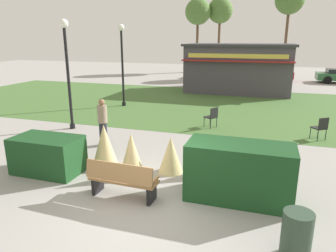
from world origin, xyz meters
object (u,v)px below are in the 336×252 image
at_px(lamppost_mid, 67,62).
at_px(tree_right_bg, 198,12).
at_px(person_strolling, 103,122).
at_px(lamppost_far, 122,56).
at_px(cafe_chair_east, 321,127).
at_px(parked_car_center_slot, 269,73).
at_px(tree_left_bg, 220,11).
at_px(tree_center_bg, 290,1).
at_px(park_bench, 122,180).
at_px(parked_car_west_slot, 213,72).
at_px(cafe_chair_west, 212,116).
at_px(trash_bin, 296,235).
at_px(food_kiosk, 239,68).

bearing_deg(lamppost_mid, tree_right_bg, 90.21).
bearing_deg(person_strolling, lamppost_far, -147.55).
bearing_deg(cafe_chair_east, parked_car_center_slot, 96.49).
distance_m(tree_left_bg, tree_center_bg, 7.56).
relative_size(cafe_chair_east, person_strolling, 0.53).
bearing_deg(cafe_chair_east, park_bench, -129.14).
xyz_separation_m(park_bench, person_strolling, (-2.34, 3.32, 0.38)).
bearing_deg(tree_right_bg, lamppost_far, -89.54).
xyz_separation_m(lamppost_mid, parked_car_west_slot, (2.78, 19.16, -2.15)).
xyz_separation_m(park_bench, tree_center_bg, (4.51, 28.32, 6.77)).
bearing_deg(tree_right_bg, cafe_chair_west, -75.72).
bearing_deg(parked_car_center_slot, tree_center_bg, 72.34).
bearing_deg(cafe_chair_west, person_strolling, -133.66).
xyz_separation_m(person_strolling, parked_car_center_slot, (5.48, 20.71, -0.22)).
relative_size(lamppost_far, tree_left_bg, 0.55).
height_order(lamppost_far, tree_left_bg, tree_left_bg).
height_order(lamppost_far, parked_car_west_slot, lamppost_far).
distance_m(lamppost_mid, lamppost_far, 4.94).
bearing_deg(tree_center_bg, parked_car_center_slot, -107.66).
bearing_deg(tree_left_bg, person_strolling, -89.49).
height_order(lamppost_mid, parked_car_west_slot, lamppost_mid).
bearing_deg(tree_right_bg, trash_bin, -74.22).
bearing_deg(tree_center_bg, tree_left_bg, 160.21).
distance_m(lamppost_mid, cafe_chair_west, 6.40).
bearing_deg(park_bench, tree_right_bg, 99.25).
height_order(cafe_chair_east, tree_right_bg, tree_right_bg).
bearing_deg(lamppost_mid, parked_car_west_slot, 81.75).
xyz_separation_m(cafe_chair_east, tree_center_bg, (-0.65, 21.98, 6.72)).
bearing_deg(cafe_chair_west, tree_center_bg, 80.66).
bearing_deg(parked_car_west_slot, tree_right_bg, 118.12).
bearing_deg(cafe_chair_east, lamppost_mid, -171.51).
distance_m(parked_car_west_slot, tree_right_bg, 8.41).
xyz_separation_m(park_bench, cafe_chair_east, (5.16, 6.33, 0.05)).
xyz_separation_m(lamppost_mid, tree_left_bg, (2.12, 26.00, 3.84)).
bearing_deg(cafe_chair_east, tree_right_bg, 113.33).
relative_size(trash_bin, cafe_chair_west, 0.99).
distance_m(food_kiosk, parked_car_west_slot, 7.70).
bearing_deg(trash_bin, food_kiosk, 98.66).
height_order(person_strolling, tree_right_bg, tree_right_bg).
distance_m(cafe_chair_west, parked_car_center_slot, 17.38).
distance_m(food_kiosk, cafe_chair_west, 10.28).
bearing_deg(tree_right_bg, tree_center_bg, -6.59).
bearing_deg(parked_car_center_slot, tree_left_bg, 129.93).
xyz_separation_m(cafe_chair_east, parked_car_west_slot, (-7.08, 17.69, 0.12)).
bearing_deg(tree_left_bg, parked_car_center_slot, -50.07).
bearing_deg(tree_right_bg, food_kiosk, -64.73).
xyz_separation_m(food_kiosk, cafe_chair_east, (4.09, -10.67, -1.16)).
bearing_deg(lamppost_far, tree_right_bg, 90.46).
xyz_separation_m(parked_car_west_slot, tree_center_bg, (6.43, 4.29, 6.61)).
distance_m(park_bench, food_kiosk, 17.08).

